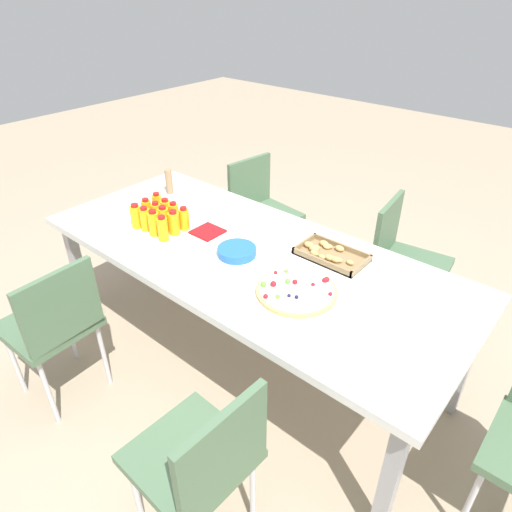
{
  "coord_description": "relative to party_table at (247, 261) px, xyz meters",
  "views": [
    {
      "loc": [
        1.3,
        -1.46,
        1.94
      ],
      "look_at": [
        0.08,
        -0.03,
        0.76
      ],
      "focal_mm": 31.7,
      "sensor_mm": 36.0,
      "label": 1
    }
  ],
  "objects": [
    {
      "name": "ground_plane",
      "position": [
        0.0,
        0.0,
        -0.68
      ],
      "size": [
        12.0,
        12.0,
        0.0
      ],
      "primitive_type": "plane",
      "color": "tan"
    },
    {
      "name": "cardboard_tube",
      "position": [
        -0.85,
        0.22,
        0.14
      ],
      "size": [
        0.04,
        0.04,
        0.16
      ],
      "primitive_type": "cylinder",
      "color": "#9E7A56",
      "rests_on": "party_table"
    },
    {
      "name": "juice_bottle_11",
      "position": [
        -0.42,
        -0.04,
        0.12
      ],
      "size": [
        0.06,
        0.06,
        0.13
      ],
      "color": "#FAAE14",
      "rests_on": "party_table"
    },
    {
      "name": "juice_bottle_4",
      "position": [
        -0.64,
        -0.12,
        0.12
      ],
      "size": [
        0.06,
        0.06,
        0.14
      ],
      "color": "#FAAE14",
      "rests_on": "party_table"
    },
    {
      "name": "napkin_stack",
      "position": [
        -0.29,
        0.01,
        0.06
      ],
      "size": [
        0.15,
        0.15,
        0.01
      ],
      "primitive_type": "cube",
      "color": "red",
      "rests_on": "party_table"
    },
    {
      "name": "chair_near_right",
      "position": [
        0.54,
        -0.85,
        -0.18
      ],
      "size": [
        0.41,
        0.41,
        0.83
      ],
      "rotation": [
        0.0,
        0.0,
        1.54
      ],
      "color": "#4C6B4C",
      "rests_on": "ground_plane"
    },
    {
      "name": "plate_stack",
      "position": [
        -0.02,
        -0.05,
        0.08
      ],
      "size": [
        0.2,
        0.2,
        0.04
      ],
      "color": "blue",
      "rests_on": "party_table"
    },
    {
      "name": "juice_bottle_7",
      "position": [
        -0.42,
        -0.11,
        0.12
      ],
      "size": [
        0.06,
        0.06,
        0.14
      ],
      "color": "#F9AC14",
      "rests_on": "party_table"
    },
    {
      "name": "juice_bottle_6",
      "position": [
        -0.49,
        -0.12,
        0.13
      ],
      "size": [
        0.06,
        0.06,
        0.14
      ],
      "color": "#FAAE14",
      "rests_on": "party_table"
    },
    {
      "name": "juice_bottle_2",
      "position": [
        -0.49,
        -0.19,
        0.13
      ],
      "size": [
        0.06,
        0.06,
        0.15
      ],
      "color": "#F9AD14",
      "rests_on": "party_table"
    },
    {
      "name": "juice_bottle_9",
      "position": [
        -0.57,
        -0.04,
        0.12
      ],
      "size": [
        0.06,
        0.06,
        0.14
      ],
      "color": "#FAAE14",
      "rests_on": "party_table"
    },
    {
      "name": "chair_near_left",
      "position": [
        -0.54,
        -0.81,
        -0.18
      ],
      "size": [
        0.42,
        0.42,
        0.83
      ],
      "rotation": [
        0.0,
        0.0,
        1.62
      ],
      "color": "#4C6B4C",
      "rests_on": "ground_plane"
    },
    {
      "name": "chair_far_right",
      "position": [
        0.49,
        0.86,
        -0.18
      ],
      "size": [
        0.45,
        0.45,
        0.83
      ],
      "rotation": [
        0.0,
        0.0,
        -1.44
      ],
      "color": "#4C6B4C",
      "rests_on": "ground_plane"
    },
    {
      "name": "fruit_pizza",
      "position": [
        0.4,
        -0.12,
        0.07
      ],
      "size": [
        0.36,
        0.36,
        0.05
      ],
      "color": "tan",
      "rests_on": "party_table"
    },
    {
      "name": "juice_bottle_8",
      "position": [
        -0.65,
        -0.04,
        0.13
      ],
      "size": [
        0.05,
        0.05,
        0.15
      ],
      "color": "#F9AB14",
      "rests_on": "party_table"
    },
    {
      "name": "juice_bottle_3",
      "position": [
        -0.41,
        -0.2,
        0.12
      ],
      "size": [
        0.06,
        0.06,
        0.14
      ],
      "color": "#FAAC14",
      "rests_on": "party_table"
    },
    {
      "name": "juice_bottle_10",
      "position": [
        -0.5,
        -0.04,
        0.12
      ],
      "size": [
        0.05,
        0.05,
        0.14
      ],
      "color": "#FAAC14",
      "rests_on": "party_table"
    },
    {
      "name": "juice_bottle_5",
      "position": [
        -0.57,
        -0.11,
        0.13
      ],
      "size": [
        0.05,
        0.05,
        0.14
      ],
      "color": "#F9AC14",
      "rests_on": "party_table"
    },
    {
      "name": "party_table",
      "position": [
        0.0,
        0.0,
        0.0
      ],
      "size": [
        2.26,
        0.96,
        0.74
      ],
      "color": "silver",
      "rests_on": "ground_plane"
    },
    {
      "name": "snack_tray",
      "position": [
        0.34,
        0.23,
        0.07
      ],
      "size": [
        0.34,
        0.2,
        0.04
      ],
      "color": "olive",
      "rests_on": "party_table"
    },
    {
      "name": "juice_bottle_0",
      "position": [
        -0.64,
        -0.2,
        0.12
      ],
      "size": [
        0.06,
        0.06,
        0.14
      ],
      "color": "#FAAE14",
      "rests_on": "party_table"
    },
    {
      "name": "juice_bottle_1",
      "position": [
        -0.57,
        -0.19,
        0.12
      ],
      "size": [
        0.06,
        0.06,
        0.14
      ],
      "color": "#F9AD14",
      "rests_on": "party_table"
    },
    {
      "name": "chair_far_left",
      "position": [
        -0.59,
        0.82,
        -0.18
      ],
      "size": [
        0.45,
        0.45,
        0.83
      ],
      "rotation": [
        0.0,
        0.0,
        -1.71
      ],
      "color": "#4C6B4C",
      "rests_on": "ground_plane"
    }
  ]
}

